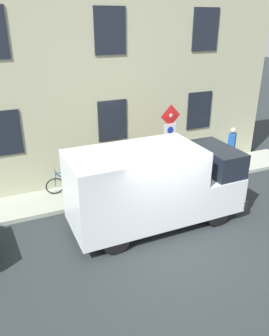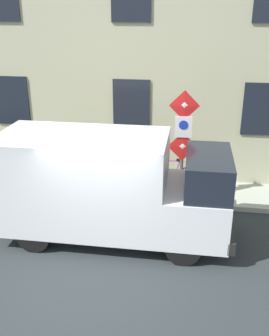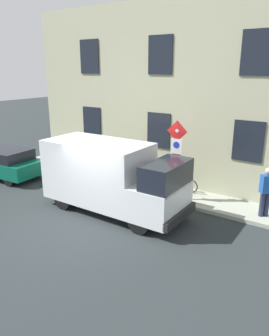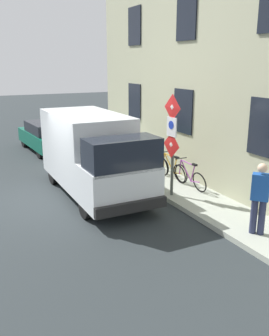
{
  "view_description": "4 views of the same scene",
  "coord_description": "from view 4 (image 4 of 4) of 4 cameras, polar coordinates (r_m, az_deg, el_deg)",
  "views": [
    {
      "loc": [
        -6.62,
        4.07,
        5.85
      ],
      "look_at": [
        2.54,
        0.06,
        1.42
      ],
      "focal_mm": 36.07,
      "sensor_mm": 36.0,
      "label": 1
    },
    {
      "loc": [
        -6.71,
        -1.88,
        5.1
      ],
      "look_at": [
        2.65,
        -0.41,
        1.26
      ],
      "focal_mm": 42.23,
      "sensor_mm": 36.0,
      "label": 2
    },
    {
      "loc": [
        -7.15,
        -6.84,
        4.99
      ],
      "look_at": [
        3.11,
        0.17,
        1.14
      ],
      "focal_mm": 34.6,
      "sensor_mm": 36.0,
      "label": 3
    },
    {
      "loc": [
        -2.48,
        -10.72,
        4.04
      ],
      "look_at": [
        2.29,
        -1.09,
        0.99
      ],
      "focal_mm": 39.71,
      "sensor_mm": 36.0,
      "label": 4
    }
  ],
  "objects": [
    {
      "name": "ground_plane",
      "position": [
        11.72,
        -12.51,
        -4.72
      ],
      "size": [
        80.0,
        80.0,
        0.0
      ],
      "primitive_type": "plane",
      "color": "#272D2F"
    },
    {
      "name": "sidewalk_slab",
      "position": [
        13.08,
        4.15,
        -1.87
      ],
      "size": [
        1.66,
        15.68,
        0.14
      ],
      "primitive_type": "cube",
      "color": "#9DA495",
      "rests_on": "ground_plane"
    },
    {
      "name": "building_facade",
      "position": [
        13.11,
        9.08,
        14.65
      ],
      "size": [
        0.75,
        13.68,
        7.62
      ],
      "color": "#ACAC8B",
      "rests_on": "ground_plane"
    },
    {
      "name": "sign_post_stacked",
      "position": [
        10.96,
        5.76,
        5.1
      ],
      "size": [
        0.16,
        0.56,
        2.94
      ],
      "color": "#474C47",
      "rests_on": "sidewalk_slab"
    },
    {
      "name": "delivery_van",
      "position": [
        11.67,
        -6.44,
        2.33
      ],
      "size": [
        2.03,
        5.34,
        2.5
      ],
      "rotation": [
        0.0,
        0.0,
        4.72
      ],
      "color": "silver",
      "rests_on": "ground_plane"
    },
    {
      "name": "parked_hatchback",
      "position": [
        18.07,
        -13.19,
        4.88
      ],
      "size": [
        2.03,
        4.11,
        1.38
      ],
      "rotation": [
        0.0,
        0.0,
        1.64
      ],
      "color": "#0A5741",
      "rests_on": "ground_plane"
    },
    {
      "name": "bicycle_purple",
      "position": [
        12.08,
        8.37,
        -1.32
      ],
      "size": [
        0.46,
        1.72,
        0.89
      ],
      "rotation": [
        0.0,
        0.0,
        1.62
      ],
      "color": "black",
      "rests_on": "sidewalk_slab"
    },
    {
      "name": "bicycle_orange",
      "position": [
        12.92,
        5.76,
        -0.1
      ],
      "size": [
        0.46,
        1.71,
        0.89
      ],
      "rotation": [
        0.0,
        0.0,
        1.64
      ],
      "color": "black",
      "rests_on": "sidewalk_slab"
    },
    {
      "name": "bicycle_black",
      "position": [
        13.78,
        3.47,
        0.96
      ],
      "size": [
        0.46,
        1.71,
        0.89
      ],
      "rotation": [
        0.0,
        0.0,
        1.5
      ],
      "color": "black",
      "rests_on": "sidewalk_slab"
    },
    {
      "name": "bicycle_blue",
      "position": [
        14.66,
        1.45,
        1.9
      ],
      "size": [
        0.46,
        1.72,
        0.89
      ],
      "rotation": [
        0.0,
        0.0,
        1.52
      ],
      "color": "black",
      "rests_on": "sidewalk_slab"
    },
    {
      "name": "pedestrian",
      "position": [
        9.07,
        18.66,
        -4.15
      ],
      "size": [
        0.46,
        0.47,
        1.72
      ],
      "rotation": [
        0.0,
        0.0,
        3.86
      ],
      "color": "#262B47",
      "rests_on": "sidewalk_slab"
    }
  ]
}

